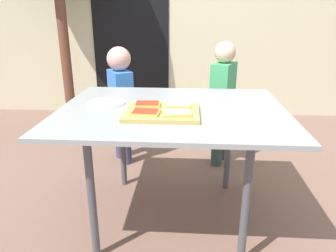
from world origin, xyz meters
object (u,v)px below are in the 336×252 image
at_px(dining_table, 172,118).
at_px(plate_white_left, 106,103).
at_px(pizza_slice_near_right, 177,113).
at_px(pizza_slice_near_left, 146,112).
at_px(child_left, 121,96).
at_px(child_right, 222,97).
at_px(pizza_slice_far_right, 178,105).
at_px(pizza_slice_far_left, 147,104).
at_px(cutting_board, 162,112).

relative_size(dining_table, plate_white_left, 5.82).
bearing_deg(pizza_slice_near_right, pizza_slice_near_left, -179.99).
height_order(child_left, child_right, child_right).
bearing_deg(pizza_slice_near_right, pizza_slice_far_right, 89.69).
relative_size(dining_table, pizza_slice_far_left, 8.68).
xyz_separation_m(pizza_slice_far_right, plate_white_left, (-0.42, 0.10, -0.03)).
xyz_separation_m(pizza_slice_far_right, pizza_slice_near_right, (-0.00, -0.14, 0.00)).
distance_m(pizza_slice_far_left, pizza_slice_near_right, 0.22).
distance_m(dining_table, pizza_slice_far_right, 0.10).
relative_size(pizza_slice_far_right, pizza_slice_near_right, 0.97).
bearing_deg(child_right, pizza_slice_far_left, -120.33).
bearing_deg(child_left, child_right, 1.64).
distance_m(pizza_slice_near_left, child_right, 1.12).
bearing_deg(pizza_slice_far_right, plate_white_left, 166.51).
distance_m(pizza_slice_near_right, plate_white_left, 0.49).
bearing_deg(cutting_board, child_left, 114.67).
bearing_deg(dining_table, pizza_slice_far_right, -49.65).
height_order(pizza_slice_near_left, pizza_slice_far_left, same).
relative_size(dining_table, cutting_board, 3.26).
bearing_deg(child_right, plate_white_left, -134.99).
bearing_deg(child_left, pizza_slice_near_right, -63.02).
bearing_deg(child_right, pizza_slice_near_right, -108.24).
bearing_deg(plate_white_left, pizza_slice_near_right, -30.24).
bearing_deg(pizza_slice_far_right, pizza_slice_far_left, 178.41).
height_order(pizza_slice_far_right, child_right, child_right).
height_order(pizza_slice_far_left, pizza_slice_far_right, same).
distance_m(cutting_board, pizza_slice_far_left, 0.12).
distance_m(pizza_slice_far_right, pizza_slice_near_right, 0.14).
relative_size(cutting_board, pizza_slice_far_left, 2.66).
height_order(pizza_slice_near_left, child_right, child_right).
xyz_separation_m(dining_table, cutting_board, (-0.05, -0.12, 0.07)).
distance_m(dining_table, child_left, 0.91).
relative_size(pizza_slice_far_left, plate_white_left, 0.67).
relative_size(pizza_slice_near_left, child_right, 0.15).
relative_size(dining_table, child_right, 1.25).
distance_m(cutting_board, child_left, 1.00).
distance_m(pizza_slice_far_right, child_left, 0.98).
bearing_deg(child_right, cutting_board, -113.72).
height_order(cutting_board, pizza_slice_far_left, pizza_slice_far_left).
bearing_deg(plate_white_left, child_left, 95.76).
bearing_deg(dining_table, cutting_board, -111.58).
distance_m(pizza_slice_near_right, child_right, 1.06).
xyz_separation_m(dining_table, pizza_slice_near_left, (-0.12, -0.18, 0.09)).
xyz_separation_m(pizza_slice_near_left, pizza_slice_far_left, (-0.01, 0.15, 0.00)).
xyz_separation_m(cutting_board, plate_white_left, (-0.34, 0.18, -0.01)).
xyz_separation_m(cutting_board, pizza_slice_near_right, (0.08, -0.07, 0.02)).
bearing_deg(plate_white_left, dining_table, -8.95).
distance_m(pizza_slice_near_left, pizza_slice_far_left, 0.15).
distance_m(pizza_slice_far_left, pizza_slice_far_right, 0.17).
bearing_deg(pizza_slice_near_left, child_left, 109.16).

